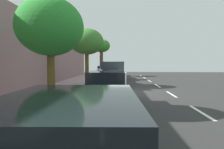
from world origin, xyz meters
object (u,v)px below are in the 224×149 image
object	(u,v)px
bicycle_at_curb	(101,86)
street_tree_mid_block	(87,42)
street_tree_near_cyclist	(101,47)
parked_suv_white_second	(113,74)
street_tree_far_end	(50,28)
cyclist_with_backpack	(99,75)
parked_sedan_dark_blue_mid	(106,89)
parked_pickup_red_nearest	(114,71)
fire_hydrant	(101,75)

from	to	relation	value
bicycle_at_curb	street_tree_mid_block	bearing A→B (deg)	-61.97
street_tree_near_cyclist	parked_suv_white_second	bearing A→B (deg)	100.06
parked_suv_white_second	street_tree_far_end	distance (m)	8.58
bicycle_at_curb	cyclist_with_backpack	world-z (taller)	cyclist_with_backpack
bicycle_at_curb	street_tree_mid_block	xyz separation A→B (m)	(1.43, -2.68, 3.16)
street_tree_near_cyclist	bicycle_at_curb	bearing A→B (deg)	95.66
parked_sedan_dark_blue_mid	street_tree_far_end	bearing A→B (deg)	29.52
parked_sedan_dark_blue_mid	street_tree_mid_block	distance (m)	7.52
parked_suv_white_second	street_tree_far_end	xyz separation A→B (m)	(2.04, 8.04, 2.20)
parked_pickup_red_nearest	parked_suv_white_second	distance (m)	6.77
parked_sedan_dark_blue_mid	fire_hydrant	distance (m)	12.28
street_tree_near_cyclist	street_tree_far_end	world-z (taller)	street_tree_near_cyclist
street_tree_far_end	parked_pickup_red_nearest	bearing A→B (deg)	-97.42
cyclist_with_backpack	street_tree_far_end	size ratio (longest dim) A/B	0.41
parked_suv_white_second	parked_sedan_dark_blue_mid	bearing A→B (deg)	89.91
bicycle_at_curb	parked_sedan_dark_blue_mid	bearing A→B (deg)	98.58
bicycle_at_curb	street_tree_mid_block	world-z (taller)	street_tree_mid_block
parked_sedan_dark_blue_mid	street_tree_near_cyclist	size ratio (longest dim) A/B	0.88
street_tree_near_cyclist	street_tree_mid_block	distance (m)	11.73
parked_pickup_red_nearest	street_tree_near_cyclist	bearing A→B (deg)	-67.85
parked_pickup_red_nearest	street_tree_mid_block	xyz separation A→B (m)	(1.93, 6.98, 2.65)
bicycle_at_curb	fire_hydrant	world-z (taller)	fire_hydrant
parked_sedan_dark_blue_mid	cyclist_with_backpack	size ratio (longest dim) A/B	2.60
street_tree_mid_block	parked_sedan_dark_blue_mid	bearing A→B (deg)	106.91
cyclist_with_backpack	street_tree_far_end	distance (m)	6.11
street_tree_near_cyclist	street_tree_mid_block	world-z (taller)	street_tree_near_cyclist
parked_pickup_red_nearest	bicycle_at_curb	xyz separation A→B (m)	(0.50, 9.66, -0.51)
parked_sedan_dark_blue_mid	fire_hydrant	bearing A→B (deg)	-82.99
bicycle_at_curb	parked_suv_white_second	bearing A→B (deg)	-101.99
bicycle_at_curb	street_tree_near_cyclist	world-z (taller)	street_tree_near_cyclist
parked_suv_white_second	cyclist_with_backpack	bearing A→B (deg)	71.32
parked_pickup_red_nearest	fire_hydrant	world-z (taller)	parked_pickup_red_nearest
parked_suv_white_second	cyclist_with_backpack	world-z (taller)	parked_suv_white_second
street_tree_far_end	parked_suv_white_second	bearing A→B (deg)	-104.24
parked_pickup_red_nearest	cyclist_with_backpack	distance (m)	9.26
parked_suv_white_second	bicycle_at_curb	xyz separation A→B (m)	(0.61, 2.89, -0.63)
bicycle_at_curb	cyclist_with_backpack	bearing A→B (deg)	-63.27
street_tree_mid_block	parked_suv_white_second	bearing A→B (deg)	-174.14
cyclist_with_backpack	street_tree_near_cyclist	size ratio (longest dim) A/B	0.34
parked_sedan_dark_blue_mid	parked_suv_white_second	bearing A→B (deg)	-90.09
parked_pickup_red_nearest	street_tree_near_cyclist	xyz separation A→B (m)	(1.93, -4.74, 3.26)
parked_suv_white_second	street_tree_mid_block	distance (m)	3.25
street_tree_near_cyclist	parked_sedan_dark_blue_mid	bearing A→B (deg)	96.30
fire_hydrant	street_tree_near_cyclist	bearing A→B (deg)	-85.11
cyclist_with_backpack	fire_hydrant	distance (m)	7.80
street_tree_near_cyclist	fire_hydrant	size ratio (longest dim) A/B	6.05
parked_pickup_red_nearest	bicycle_at_curb	bearing A→B (deg)	87.02
parked_suv_white_second	parked_sedan_dark_blue_mid	world-z (taller)	parked_suv_white_second
cyclist_with_backpack	street_tree_near_cyclist	world-z (taller)	street_tree_near_cyclist
parked_pickup_red_nearest	cyclist_with_backpack	size ratio (longest dim) A/B	3.16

